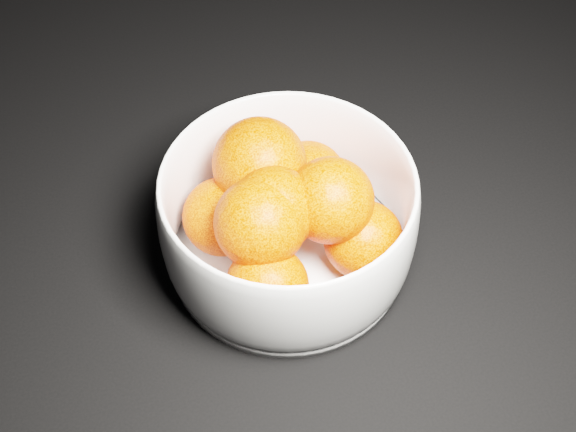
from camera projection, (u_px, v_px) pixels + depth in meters
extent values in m
cube|color=black|center=(136.00, 251.00, 0.65)|extent=(3.00, 3.00, 0.00)
cylinder|color=silver|center=(288.00, 254.00, 0.65)|extent=(0.19, 0.19, 0.01)
sphere|color=#F7440D|center=(308.00, 179.00, 0.65)|extent=(0.06, 0.06, 0.06)
sphere|color=#F7440D|center=(222.00, 217.00, 0.62)|extent=(0.06, 0.06, 0.06)
sphere|color=#F7440D|center=(267.00, 286.00, 0.58)|extent=(0.06, 0.06, 0.06)
sphere|color=#F7440D|center=(363.00, 240.00, 0.61)|extent=(0.06, 0.06, 0.06)
sphere|color=#F7440D|center=(259.00, 164.00, 0.61)|extent=(0.07, 0.07, 0.07)
sphere|color=#F7440D|center=(260.00, 223.00, 0.57)|extent=(0.07, 0.07, 0.07)
sphere|color=#F7440D|center=(330.00, 200.00, 0.59)|extent=(0.06, 0.06, 0.06)
sphere|color=#F7440D|center=(274.00, 209.00, 0.58)|extent=(0.06, 0.06, 0.06)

